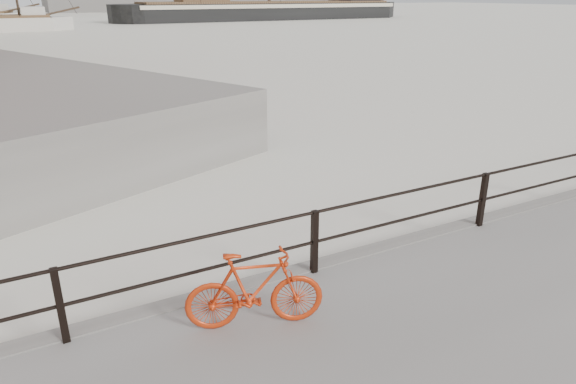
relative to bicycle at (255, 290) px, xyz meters
name	(u,v)px	position (x,y,z in m)	size (l,w,h in m)	color
ground	(470,239)	(4.85, 0.95, -0.87)	(400.00, 400.00, 0.00)	white
guardrail	(482,200)	(4.85, 0.80, -0.02)	(28.00, 0.10, 1.00)	black
bicycle	(255,290)	(0.00, 0.00, 0.00)	(1.72, 0.26, 1.04)	red
barque_black	(269,20)	(39.97, 79.96, -0.87)	(61.06, 19.98, 34.48)	black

